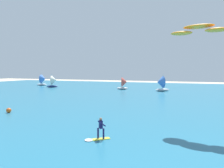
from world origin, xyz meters
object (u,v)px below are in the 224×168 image
(sailboat_heeled_over, at_px, (54,81))
(sailboat_trailing, at_px, (43,80))
(kitesurfer, at_px, (98,132))
(kite, at_px, (198,30))
(marker_buoy, at_px, (9,110))
(sailboat_anchored_offshore, at_px, (124,83))
(sailboat_outermost, at_px, (161,83))

(sailboat_heeled_over, height_order, sailboat_trailing, sailboat_trailing)
(kitesurfer, distance_m, sailboat_trailing, 63.11)
(sailboat_trailing, bearing_deg, kite, -38.64)
(marker_buoy, bearing_deg, sailboat_trailing, 124.82)
(kitesurfer, xyz_separation_m, sailboat_trailing, (-43.15, 46.03, 1.35))
(sailboat_anchored_offshore, xyz_separation_m, sailboat_trailing, (-30.98, 4.16, 0.22))
(sailboat_heeled_over, bearing_deg, sailboat_anchored_offshore, 3.13)
(kitesurfer, relative_size, sailboat_outermost, 0.43)
(sailboat_heeled_over, relative_size, sailboat_trailing, 0.96)
(marker_buoy, bearing_deg, sailboat_outermost, 70.06)
(kite, height_order, sailboat_trailing, kite)
(kite, height_order, marker_buoy, kite)
(kite, bearing_deg, sailboat_heeled_over, 140.18)
(sailboat_outermost, xyz_separation_m, sailboat_anchored_offshore, (-10.17, 1.42, -0.22))
(kite, height_order, sailboat_outermost, kite)
(sailboat_trailing, bearing_deg, sailboat_heeled_over, -32.35)
(kitesurfer, bearing_deg, sailboat_heeled_over, 130.44)
(marker_buoy, bearing_deg, kite, 2.13)
(kite, xyz_separation_m, sailboat_heeled_over, (-41.49, 34.59, -6.94))
(kitesurfer, xyz_separation_m, sailboat_anchored_offshore, (-12.17, 41.87, 1.14))
(kitesurfer, height_order, sailboat_anchored_offshore, sailboat_anchored_offshore)
(sailboat_outermost, distance_m, sailboat_heeled_over, 32.64)
(sailboat_heeled_over, bearing_deg, marker_buoy, -60.70)
(kitesurfer, xyz_separation_m, kite, (6.85, 6.05, 8.22))
(sailboat_anchored_offshore, xyz_separation_m, sailboat_heeled_over, (-22.47, -1.23, 0.14))
(kite, bearing_deg, marker_buoy, -177.87)
(sailboat_trailing, relative_size, marker_buoy, 7.05)
(sailboat_anchored_offshore, distance_m, sailboat_trailing, 31.25)
(kite, relative_size, sailboat_anchored_offshore, 1.36)
(sailboat_heeled_over, height_order, marker_buoy, sailboat_heeled_over)
(kite, relative_size, sailboat_outermost, 1.21)
(sailboat_outermost, distance_m, sailboat_trailing, 41.52)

